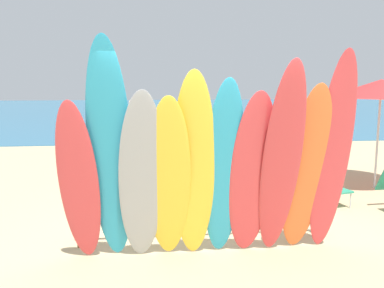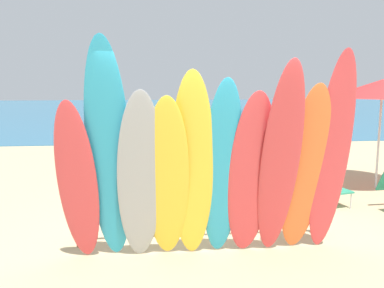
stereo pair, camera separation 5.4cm
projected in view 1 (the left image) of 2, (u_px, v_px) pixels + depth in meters
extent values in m
plane|color=tan|center=(164.00, 129.00, 19.34)|extent=(60.00, 60.00, 0.00)
cube|color=teal|center=(157.00, 109.00, 34.25)|extent=(60.00, 40.00, 0.02)
cylinder|color=brown|center=(79.00, 226.00, 5.35)|extent=(0.07, 0.07, 0.59)
cylinder|color=brown|center=(321.00, 217.00, 5.71)|extent=(0.07, 0.07, 0.59)
cylinder|color=brown|center=(204.00, 200.00, 5.49)|extent=(3.48, 0.06, 0.06)
ellipsoid|color=#D13D42|center=(79.00, 185.00, 4.67)|extent=(0.53, 0.74, 2.02)
ellipsoid|color=#289EC6|center=(110.00, 157.00, 4.61)|extent=(0.55, 0.87, 2.69)
ellipsoid|color=#999EA3|center=(142.00, 179.00, 4.70)|extent=(0.59, 0.75, 2.12)
ellipsoid|color=yellow|center=(169.00, 181.00, 4.76)|extent=(0.54, 0.73, 2.06)
ellipsoid|color=yellow|center=(194.00, 168.00, 4.79)|extent=(0.57, 0.69, 2.34)
ellipsoid|color=#289EC6|center=(224.00, 171.00, 4.85)|extent=(0.48, 0.67, 2.25)
ellipsoid|color=#D13D42|center=(252.00, 176.00, 4.89)|extent=(0.58, 0.66, 2.11)
ellipsoid|color=#D13D42|center=(281.00, 163.00, 4.80)|extent=(0.48, 0.86, 2.46)
ellipsoid|color=orange|center=(306.00, 171.00, 5.01)|extent=(0.62, 0.68, 2.19)
ellipsoid|color=#D13D42|center=(332.00, 155.00, 4.99)|extent=(0.46, 0.65, 2.58)
cylinder|color=beige|center=(225.00, 150.00, 11.04)|extent=(0.11, 0.11, 0.71)
cylinder|color=beige|center=(227.00, 149.00, 11.32)|extent=(0.11, 0.11, 0.71)
cube|color=orange|center=(226.00, 139.00, 11.13)|extent=(0.38, 0.24, 0.17)
cube|color=silver|center=(226.00, 127.00, 11.08)|extent=(0.32, 0.41, 0.56)
sphere|color=beige|center=(226.00, 113.00, 11.03)|extent=(0.20, 0.20, 0.20)
cylinder|color=beige|center=(224.00, 127.00, 10.86)|extent=(0.09, 0.09, 0.50)
cylinder|color=beige|center=(228.00, 125.00, 11.30)|extent=(0.09, 0.09, 0.50)
cylinder|color=beige|center=(139.00, 143.00, 12.08)|extent=(0.13, 0.13, 0.84)
cylinder|color=beige|center=(128.00, 143.00, 12.05)|extent=(0.13, 0.13, 0.84)
cube|color=silver|center=(133.00, 131.00, 12.01)|extent=(0.45, 0.28, 0.20)
cube|color=#33A36B|center=(133.00, 118.00, 11.95)|extent=(0.43, 0.23, 0.65)
sphere|color=beige|center=(133.00, 103.00, 11.89)|extent=(0.24, 0.24, 0.24)
cylinder|color=beige|center=(142.00, 117.00, 11.98)|extent=(0.10, 0.10, 0.58)
cylinder|color=beige|center=(124.00, 117.00, 11.92)|extent=(0.10, 0.10, 0.58)
cylinder|color=beige|center=(264.00, 160.00, 9.36)|extent=(0.13, 0.13, 0.84)
cylinder|color=beige|center=(260.00, 157.00, 9.70)|extent=(0.13, 0.13, 0.84)
cube|color=orange|center=(262.00, 144.00, 9.48)|extent=(0.45, 0.28, 0.20)
cube|color=silver|center=(263.00, 127.00, 9.42)|extent=(0.23, 0.44, 0.66)
sphere|color=beige|center=(263.00, 108.00, 9.35)|extent=(0.24, 0.24, 0.24)
cylinder|color=beige|center=(266.00, 127.00, 9.14)|extent=(0.10, 0.10, 0.58)
cylinder|color=beige|center=(259.00, 124.00, 9.69)|extent=(0.10, 0.10, 0.58)
cylinder|color=tan|center=(159.00, 147.00, 11.32)|extent=(0.12, 0.12, 0.81)
cylinder|color=tan|center=(171.00, 147.00, 11.40)|extent=(0.12, 0.12, 0.81)
cube|color=#DB333D|center=(165.00, 135.00, 11.31)|extent=(0.44, 0.27, 0.19)
cube|color=black|center=(165.00, 121.00, 11.25)|extent=(0.44, 0.27, 0.63)
sphere|color=tan|center=(165.00, 106.00, 11.19)|extent=(0.23, 0.23, 0.23)
cylinder|color=tan|center=(155.00, 120.00, 11.18)|extent=(0.10, 0.10, 0.56)
cylinder|color=tan|center=(174.00, 120.00, 11.31)|extent=(0.10, 0.10, 0.56)
cylinder|color=#B7B7BC|center=(331.00, 203.00, 6.90)|extent=(0.02, 0.02, 0.28)
cylinder|color=#B7B7BC|center=(350.00, 201.00, 7.05)|extent=(0.02, 0.02, 0.28)
cylinder|color=#B7B7BC|center=(317.00, 197.00, 7.26)|extent=(0.02, 0.02, 0.28)
cylinder|color=#B7B7BC|center=(336.00, 195.00, 7.40)|extent=(0.02, 0.02, 0.28)
cube|color=#2D9370|center=(334.00, 190.00, 7.13)|extent=(0.59, 0.56, 0.03)
cube|color=#2D9370|center=(323.00, 172.00, 7.38)|extent=(0.54, 0.33, 0.53)
cylinder|color=silver|center=(378.00, 137.00, 8.31)|extent=(0.04, 0.04, 2.17)
cone|color=red|center=(381.00, 88.00, 8.17)|extent=(2.12, 2.12, 0.37)
ellipsoid|color=teal|center=(241.00, 126.00, 19.97)|extent=(3.18, 0.80, 0.25)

